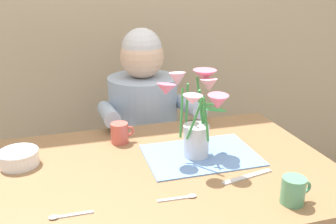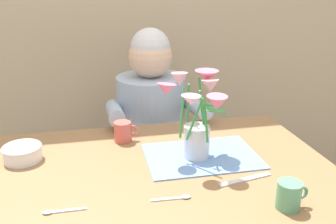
{
  "view_description": "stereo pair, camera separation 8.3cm",
  "coord_description": "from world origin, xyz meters",
  "px_view_note": "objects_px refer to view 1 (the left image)",
  "views": [
    {
      "loc": [
        -0.28,
        -1.07,
        1.34
      ],
      "look_at": [
        0.04,
        0.05,
        0.92
      ],
      "focal_mm": 39.0,
      "sensor_mm": 36.0,
      "label": 1
    },
    {
      "loc": [
        -0.2,
        -1.09,
        1.34
      ],
      "look_at": [
        0.04,
        0.05,
        0.92
      ],
      "focal_mm": 39.0,
      "sensor_mm": 36.0,
      "label": 2
    }
  ],
  "objects_px": {
    "flower_vase": "(196,113)",
    "ceramic_bowl": "(19,157)",
    "coffee_cup": "(294,190)",
    "ceramic_mug": "(120,133)",
    "dinner_knife": "(247,177)",
    "seated_person": "(144,141)"
  },
  "relations": [
    {
      "from": "ceramic_bowl",
      "to": "coffee_cup",
      "type": "relative_size",
      "value": 1.46
    },
    {
      "from": "ceramic_bowl",
      "to": "coffee_cup",
      "type": "distance_m",
      "value": 0.9
    },
    {
      "from": "coffee_cup",
      "to": "ceramic_mug",
      "type": "bearing_deg",
      "value": 126.68
    },
    {
      "from": "dinner_knife",
      "to": "coffee_cup",
      "type": "bearing_deg",
      "value": -82.65
    },
    {
      "from": "flower_vase",
      "to": "ceramic_mug",
      "type": "distance_m",
      "value": 0.34
    },
    {
      "from": "ceramic_bowl",
      "to": "flower_vase",
      "type": "bearing_deg",
      "value": -9.59
    },
    {
      "from": "ceramic_bowl",
      "to": "ceramic_mug",
      "type": "bearing_deg",
      "value": 14.22
    },
    {
      "from": "dinner_knife",
      "to": "ceramic_mug",
      "type": "height_order",
      "value": "ceramic_mug"
    },
    {
      "from": "dinner_knife",
      "to": "ceramic_mug",
      "type": "xyz_separation_m",
      "value": [
        -0.35,
        0.38,
        0.04
      ]
    },
    {
      "from": "dinner_knife",
      "to": "coffee_cup",
      "type": "height_order",
      "value": "coffee_cup"
    },
    {
      "from": "seated_person",
      "to": "flower_vase",
      "type": "bearing_deg",
      "value": -84.67
    },
    {
      "from": "ceramic_bowl",
      "to": "ceramic_mug",
      "type": "xyz_separation_m",
      "value": [
        0.36,
        0.09,
        0.01
      ]
    },
    {
      "from": "ceramic_bowl",
      "to": "dinner_knife",
      "type": "xyz_separation_m",
      "value": [
        0.72,
        -0.29,
        -0.03
      ]
    },
    {
      "from": "dinner_knife",
      "to": "ceramic_bowl",
      "type": "bearing_deg",
      "value": 146.36
    },
    {
      "from": "ceramic_mug",
      "to": "coffee_cup",
      "type": "relative_size",
      "value": 1.0
    },
    {
      "from": "seated_person",
      "to": "dinner_knife",
      "type": "relative_size",
      "value": 5.97
    },
    {
      "from": "seated_person",
      "to": "ceramic_mug",
      "type": "bearing_deg",
      "value": -116.54
    },
    {
      "from": "dinner_knife",
      "to": "ceramic_mug",
      "type": "distance_m",
      "value": 0.52
    },
    {
      "from": "ceramic_bowl",
      "to": "coffee_cup",
      "type": "xyz_separation_m",
      "value": [
        0.77,
        -0.46,
        0.01
      ]
    },
    {
      "from": "flower_vase",
      "to": "ceramic_bowl",
      "type": "bearing_deg",
      "value": 170.41
    },
    {
      "from": "ceramic_bowl",
      "to": "ceramic_mug",
      "type": "relative_size",
      "value": 1.46
    },
    {
      "from": "ceramic_bowl",
      "to": "dinner_knife",
      "type": "height_order",
      "value": "ceramic_bowl"
    }
  ]
}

